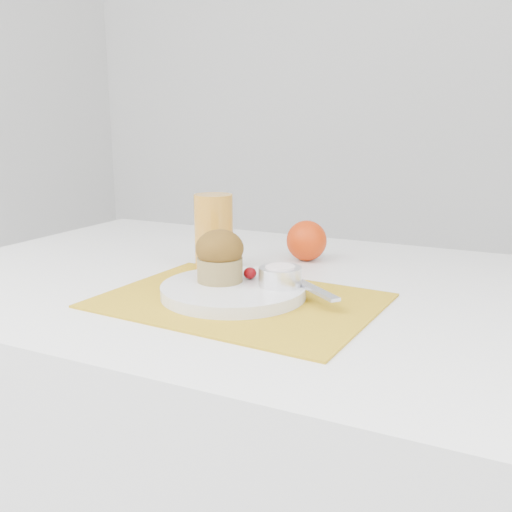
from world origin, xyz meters
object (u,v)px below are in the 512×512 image
at_px(table, 249,468).
at_px(orange, 307,241).
at_px(plate, 234,290).
at_px(juice_glass, 214,233).
at_px(muffin, 220,256).

bearing_deg(table, orange, 76.05).
distance_m(plate, juice_glass, 0.19).
bearing_deg(plate, juice_glass, 129.78).
xyz_separation_m(plate, muffin, (-0.03, 0.01, 0.05)).
relative_size(plate, muffin, 2.48).
relative_size(table, muffin, 13.16).
height_order(orange, juice_glass, juice_glass).
height_order(table, orange, orange).
bearing_deg(muffin, plate, -16.24).
height_order(plate, muffin, muffin).
bearing_deg(orange, muffin, -98.82).
xyz_separation_m(table, plate, (0.03, -0.11, 0.39)).
xyz_separation_m(table, juice_glass, (-0.08, 0.03, 0.45)).
bearing_deg(plate, muffin, 163.76).
height_order(plate, orange, orange).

